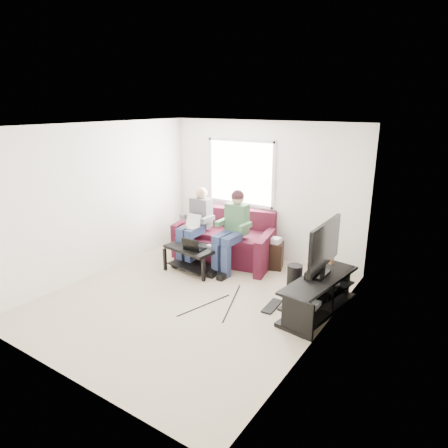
# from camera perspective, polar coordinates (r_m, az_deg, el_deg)

# --- Properties ---
(floor) EXTENTS (4.50, 4.50, 0.00)m
(floor) POSITION_cam_1_polar(r_m,az_deg,el_deg) (6.32, -4.52, -10.44)
(floor) COLOR beige
(floor) RESTS_ON ground
(ceiling) EXTENTS (4.50, 4.50, 0.00)m
(ceiling) POSITION_cam_1_polar(r_m,az_deg,el_deg) (5.62, -5.15, 13.81)
(ceiling) COLOR white
(ceiling) RESTS_ON wall_back
(wall_back) EXTENTS (4.50, 0.00, 4.50)m
(wall_back) POSITION_cam_1_polar(r_m,az_deg,el_deg) (7.68, 5.64, 4.81)
(wall_back) COLOR white
(wall_back) RESTS_ON floor
(wall_front) EXTENTS (4.50, 0.00, 4.50)m
(wall_front) POSITION_cam_1_polar(r_m,az_deg,el_deg) (4.40, -23.29, -5.82)
(wall_front) COLOR white
(wall_front) RESTS_ON floor
(wall_left) EXTENTS (0.00, 4.50, 4.50)m
(wall_left) POSITION_cam_1_polar(r_m,az_deg,el_deg) (7.22, -17.43, 3.33)
(wall_left) COLOR white
(wall_left) RESTS_ON floor
(wall_right) EXTENTS (0.00, 4.50, 4.50)m
(wall_right) POSITION_cam_1_polar(r_m,az_deg,el_deg) (4.91, 13.90, -2.59)
(wall_right) COLOR white
(wall_right) RESTS_ON floor
(window) EXTENTS (1.48, 0.04, 1.28)m
(window) POSITION_cam_1_polar(r_m,az_deg,el_deg) (7.85, 2.39, 7.37)
(window) COLOR white
(window) RESTS_ON wall_back
(sofa) EXTENTS (2.18, 1.27, 0.93)m
(sofa) POSITION_cam_1_polar(r_m,az_deg,el_deg) (7.69, 0.08, -2.54)
(sofa) COLOR #4E1325
(sofa) RESTS_ON floor
(person_left) EXTENTS (0.40, 0.71, 1.39)m
(person_left) POSITION_cam_1_polar(r_m,az_deg,el_deg) (7.49, -4.02, 0.37)
(person_left) COLOR navy
(person_left) RESTS_ON sofa
(person_right) EXTENTS (0.40, 0.71, 1.44)m
(person_right) POSITION_cam_1_polar(r_m,az_deg,el_deg) (7.05, 1.24, -0.14)
(person_right) COLOR navy
(person_right) RESTS_ON sofa
(laptop_silver) EXTENTS (0.38, 0.32, 0.24)m
(laptop_silver) POSITION_cam_1_polar(r_m,az_deg,el_deg) (7.37, -4.79, -0.01)
(laptop_silver) COLOR silver
(laptop_silver) RESTS_ON person_left
(coffee_table) EXTENTS (0.99, 0.68, 0.46)m
(coffee_table) POSITION_cam_1_polar(r_m,az_deg,el_deg) (7.14, -4.56, -4.15)
(coffee_table) COLOR black
(coffee_table) RESTS_ON floor
(laptop_black) EXTENTS (0.38, 0.31, 0.24)m
(laptop_black) POSITION_cam_1_polar(r_m,az_deg,el_deg) (6.93, -4.23, -2.70)
(laptop_black) COLOR black
(laptop_black) RESTS_ON coffee_table
(controller_a) EXTENTS (0.16, 0.12, 0.04)m
(controller_a) POSITION_cam_1_polar(r_m,az_deg,el_deg) (7.35, -5.74, -2.41)
(controller_a) COLOR silver
(controller_a) RESTS_ON coffee_table
(controller_b) EXTENTS (0.15, 0.12, 0.04)m
(controller_b) POSITION_cam_1_polar(r_m,az_deg,el_deg) (7.28, -4.34, -2.55)
(controller_b) COLOR black
(controller_b) RESTS_ON coffee_table
(controller_c) EXTENTS (0.14, 0.09, 0.04)m
(controller_c) POSITION_cam_1_polar(r_m,az_deg,el_deg) (7.03, -1.91, -3.22)
(controller_c) COLOR gray
(controller_c) RESTS_ON coffee_table
(tv_stand) EXTENTS (0.67, 1.61, 0.51)m
(tv_stand) POSITION_cam_1_polar(r_m,az_deg,el_deg) (5.98, 13.33, -10.07)
(tv_stand) COLOR black
(tv_stand) RESTS_ON floor
(tv) EXTENTS (0.12, 1.10, 0.81)m
(tv) POSITION_cam_1_polar(r_m,az_deg,el_deg) (5.78, 14.15, -3.07)
(tv) COLOR black
(tv) RESTS_ON tv_stand
(soundbar) EXTENTS (0.12, 0.50, 0.10)m
(soundbar) POSITION_cam_1_polar(r_m,az_deg,el_deg) (5.96, 12.81, -6.57)
(soundbar) COLOR black
(soundbar) RESTS_ON tv_stand
(drink_cup) EXTENTS (0.08, 0.08, 0.12)m
(drink_cup) POSITION_cam_1_polar(r_m,az_deg,el_deg) (6.41, 15.12, -4.98)
(drink_cup) COLOR #A67147
(drink_cup) RESTS_ON tv_stand
(console_white) EXTENTS (0.30, 0.22, 0.06)m
(console_white) POSITION_cam_1_polar(r_m,az_deg,el_deg) (5.61, 11.91, -11.03)
(console_white) COLOR silver
(console_white) RESTS_ON tv_stand
(console_grey) EXTENTS (0.34, 0.26, 0.08)m
(console_grey) POSITION_cam_1_polar(r_m,az_deg,el_deg) (6.20, 14.37, -8.29)
(console_grey) COLOR gray
(console_grey) RESTS_ON tv_stand
(console_black) EXTENTS (0.38, 0.30, 0.07)m
(console_black) POSITION_cam_1_polar(r_m,az_deg,el_deg) (5.91, 13.21, -9.59)
(console_black) COLOR black
(console_black) RESTS_ON tv_stand
(subwoofer) EXTENTS (0.23, 0.23, 0.53)m
(subwoofer) POSITION_cam_1_polar(r_m,az_deg,el_deg) (6.30, 10.01, -8.07)
(subwoofer) COLOR black
(subwoofer) RESTS_ON floor
(keyboard_floor) EXTENTS (0.19, 0.48, 0.03)m
(keyboard_floor) POSITION_cam_1_polar(r_m,az_deg,el_deg) (6.08, 6.86, -11.57)
(keyboard_floor) COLOR black
(keyboard_floor) RESTS_ON floor
(end_table) EXTENTS (0.33, 0.33, 0.58)m
(end_table) POSITION_cam_1_polar(r_m,az_deg,el_deg) (7.33, 7.12, -4.31)
(end_table) COLOR black
(end_table) RESTS_ON floor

